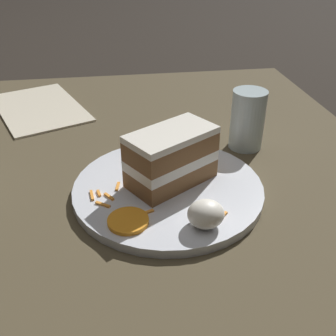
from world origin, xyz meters
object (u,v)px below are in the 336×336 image
(plate, at_px, (168,188))
(orange_garnish, at_px, (128,221))
(cream_dollop, at_px, (206,214))
(drinking_glass, at_px, (247,124))
(menu_card, at_px, (39,108))
(cake_slice, at_px, (171,157))

(plate, xyz_separation_m, orange_garnish, (-0.06, -0.08, 0.01))
(orange_garnish, bearing_deg, cream_dollop, -11.32)
(drinking_glass, xyz_separation_m, menu_card, (-0.40, 0.24, -0.04))
(menu_card, bearing_deg, drinking_glass, -53.70)
(plate, distance_m, menu_card, 0.44)
(orange_garnish, height_order, drinking_glass, drinking_glass)
(cream_dollop, relative_size, orange_garnish, 0.88)
(orange_garnish, bearing_deg, drinking_glass, 42.33)
(cake_slice, height_order, orange_garnish, cake_slice)
(cream_dollop, bearing_deg, drinking_glass, 60.53)
(cream_dollop, distance_m, drinking_glass, 0.26)
(plate, distance_m, drinking_glass, 0.21)
(drinking_glass, bearing_deg, cake_slice, -143.28)
(cream_dollop, distance_m, orange_garnish, 0.10)
(cake_slice, distance_m, orange_garnish, 0.12)
(cream_dollop, bearing_deg, plate, 108.57)
(orange_garnish, bearing_deg, plate, 51.30)
(orange_garnish, bearing_deg, cake_slice, 51.81)
(cake_slice, distance_m, drinking_glass, 0.19)
(cake_slice, distance_m, menu_card, 0.43)
(drinking_glass, height_order, menu_card, drinking_glass)
(cake_slice, xyz_separation_m, orange_garnish, (-0.07, -0.09, -0.04))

